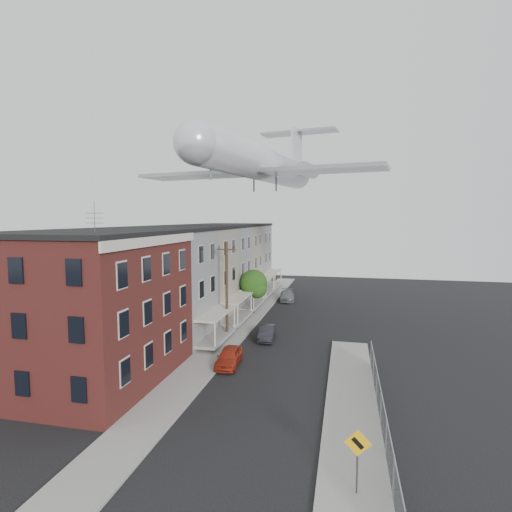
{
  "coord_description": "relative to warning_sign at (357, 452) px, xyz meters",
  "views": [
    {
      "loc": [
        4.98,
        -16.61,
        11.15
      ],
      "look_at": [
        -0.53,
        7.74,
        8.77
      ],
      "focal_mm": 28.0,
      "sensor_mm": 36.0,
      "label": 1
    }
  ],
  "objects": [
    {
      "name": "airplane",
      "position": [
        -9.66,
        28.13,
        15.16
      ],
      "size": [
        27.1,
        30.95,
        8.9
      ],
      "color": "silver",
      "rests_on": "ground"
    },
    {
      "name": "street_tree",
      "position": [
        -10.87,
        28.95,
        1.57
      ],
      "size": [
        3.22,
        3.2,
        5.2
      ],
      "color": "black",
      "rests_on": "ground"
    },
    {
      "name": "corner_building",
      "position": [
        -17.6,
        8.03,
        3.28
      ],
      "size": [
        10.31,
        12.3,
        12.15
      ],
      "color": "#3A1312",
      "rests_on": "ground"
    },
    {
      "name": "car_near",
      "position": [
        -9.09,
        12.57,
        -1.2
      ],
      "size": [
        1.87,
        4.11,
        1.37
      ],
      "primitive_type": "imported",
      "rotation": [
        0.0,
        0.0,
        0.06
      ],
      "color": "#A02814",
      "rests_on": "ground"
    },
    {
      "name": "utility_pole",
      "position": [
        -11.2,
        19.03,
        2.79
      ],
      "size": [
        1.8,
        0.26,
        9.0
      ],
      "color": "black",
      "rests_on": "ground"
    },
    {
      "name": "row_house_c",
      "position": [
        -17.56,
        31.53,
        3.25
      ],
      "size": [
        11.98,
        7.0,
        10.3
      ],
      "color": "slate",
      "rests_on": "ground"
    },
    {
      "name": "sidewalk_left",
      "position": [
        -11.1,
        25.03,
        -1.82
      ],
      "size": [
        3.0,
        62.0,
        0.12
      ],
      "primitive_type": "cube",
      "color": "gray",
      "rests_on": "ground"
    },
    {
      "name": "row_house_e",
      "position": [
        -17.56,
        45.53,
        3.25
      ],
      "size": [
        11.98,
        7.0,
        10.3
      ],
      "color": "slate",
      "rests_on": "ground"
    },
    {
      "name": "row_house_a",
      "position": [
        -17.56,
        17.53,
        3.25
      ],
      "size": [
        11.98,
        7.0,
        10.3
      ],
      "color": "slate",
      "rests_on": "ground"
    },
    {
      "name": "ground",
      "position": [
        -5.6,
        1.03,
        -1.88
      ],
      "size": [
        120.0,
        120.0,
        0.0
      ],
      "primitive_type": "plane",
      "color": "black",
      "rests_on": "ground"
    },
    {
      "name": "sidewalk_right",
      "position": [
        -0.1,
        7.03,
        -1.82
      ],
      "size": [
        3.0,
        26.0,
        0.12
      ],
      "primitive_type": "cube",
      "color": "gray",
      "rests_on": "ground"
    },
    {
      "name": "curb_right",
      "position": [
        -1.55,
        7.03,
        -1.81
      ],
      "size": [
        0.15,
        26.0,
        0.14
      ],
      "primitive_type": "cube",
      "color": "gray",
      "rests_on": "ground"
    },
    {
      "name": "row_house_d",
      "position": [
        -17.56,
        38.53,
        3.25
      ],
      "size": [
        11.98,
        7.0,
        10.3
      ],
      "color": "#706859",
      "rests_on": "ground"
    },
    {
      "name": "row_house_b",
      "position": [
        -17.56,
        24.53,
        3.25
      ],
      "size": [
        11.98,
        7.0,
        10.3
      ],
      "color": "#706859",
      "rests_on": "ground"
    },
    {
      "name": "car_mid",
      "position": [
        -7.55,
        19.59,
        -1.25
      ],
      "size": [
        1.7,
        3.97,
        1.27
      ],
      "primitive_type": "imported",
      "rotation": [
        0.0,
        0.0,
        0.09
      ],
      "color": "black",
      "rests_on": "ground"
    },
    {
      "name": "car_far",
      "position": [
        -8.26,
        37.3,
        -1.21
      ],
      "size": [
        2.49,
        4.84,
        1.34
      ],
      "primitive_type": "imported",
      "rotation": [
        0.0,
        0.0,
        0.14
      ],
      "color": "slate",
      "rests_on": "ground"
    },
    {
      "name": "chainlink_fence",
      "position": [
        1.4,
        6.03,
        -0.89
      ],
      "size": [
        0.06,
        18.06,
        1.9
      ],
      "color": "gray",
      "rests_on": "ground"
    },
    {
      "name": "warning_sign",
      "position": [
        0.0,
        0.0,
        0.0
      ],
      "size": [
        1.1,
        0.11,
        2.8
      ],
      "color": "#515156",
      "rests_on": "ground"
    },
    {
      "name": "curb_left",
      "position": [
        -9.65,
        25.03,
        -1.81
      ],
      "size": [
        0.15,
        62.0,
        0.14
      ],
      "primitive_type": "cube",
      "color": "gray",
      "rests_on": "ground"
    }
  ]
}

